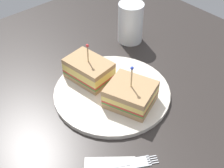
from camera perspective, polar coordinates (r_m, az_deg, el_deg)
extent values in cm
cube|color=#2D2826|center=(71.21, 0.00, -2.41)|extent=(94.92, 94.92, 2.00)
cylinder|color=silver|center=(70.17, 0.00, -1.53)|extent=(25.99, 25.99, 1.01)
cube|color=tan|center=(66.84, 3.36, -2.98)|extent=(11.26, 11.81, 1.28)
cube|color=#478438|center=(66.25, 3.39, -2.46)|extent=(11.26, 11.81, 0.40)
cube|color=red|center=(65.94, 3.40, -2.18)|extent=(11.26, 11.81, 0.50)
cube|color=#F4D666|center=(65.35, 3.43, -1.64)|extent=(11.26, 11.81, 1.21)
cube|color=tan|center=(64.51, 3.48, -0.84)|extent=(11.26, 11.81, 1.28)
cylinder|color=tan|center=(62.73, 3.57, 0.98)|extent=(0.30, 0.30, 5.39)
sphere|color=blue|center=(61.01, 3.68, 2.90)|extent=(0.70, 0.70, 0.70)
cube|color=tan|center=(72.84, -4.17, 1.39)|extent=(8.31, 11.17, 1.14)
cube|color=#478438|center=(72.35, -4.20, 1.85)|extent=(8.31, 11.17, 0.40)
cube|color=red|center=(72.06, -4.22, 2.13)|extent=(8.31, 11.17, 0.50)
cube|color=#F4D666|center=(71.34, -4.26, 2.84)|extent=(8.31, 11.17, 1.79)
cube|color=tan|center=(70.43, -4.32, 3.77)|extent=(8.31, 11.17, 1.14)
cylinder|color=tan|center=(68.99, -4.42, 5.34)|extent=(0.30, 0.30, 4.79)
sphere|color=red|center=(67.61, -4.52, 6.97)|extent=(0.70, 0.70, 0.70)
cylinder|color=#B74C33|center=(85.66, 3.36, 10.37)|extent=(5.94, 5.94, 8.33)
cylinder|color=white|center=(85.01, 3.40, 11.10)|extent=(6.75, 6.75, 10.86)
cube|color=silver|center=(57.92, -0.55, -14.92)|extent=(7.41, 4.58, 0.35)
cube|color=silver|center=(58.81, 5.27, -13.91)|extent=(4.22, 3.70, 0.35)
cube|color=silver|center=(58.89, 7.59, -14.08)|extent=(1.83, 1.15, 0.35)
cube|color=silver|center=(59.15, 7.45, -13.70)|extent=(1.83, 1.15, 0.35)
cube|color=silver|center=(59.42, 7.30, -13.31)|extent=(1.83, 1.15, 0.35)
cube|color=silver|center=(59.69, 7.16, -12.93)|extent=(1.83, 1.15, 0.35)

